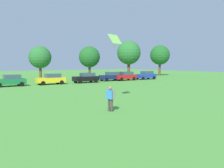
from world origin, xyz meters
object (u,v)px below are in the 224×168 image
Objects in this scene: tree_center_left at (40,57)px; tree_far_right at (160,55)px; kite at (115,40)px; parked_car_green_2 at (10,80)px; parked_car_blue_7 at (146,75)px; tree_center_right at (89,57)px; tree_right at (129,53)px; parked_car_navy_5 at (111,76)px; parked_car_black_4 at (86,78)px; parked_car_yellow_3 at (51,79)px; parked_car_red_6 at (125,76)px; adult_bystander at (110,96)px.

tree_far_right reaches higher than tree_center_left.
kite reaches higher than parked_car_green_2.
kite is at bearing -139.60° from tree_far_right.
parked_car_blue_7 is at bearing -144.56° from tree_far_right.
tree_center_right is 22.29m from tree_far_right.
parked_car_blue_7 is 7.93m from tree_right.
parked_car_green_2 is at bearing 3.83° from parked_car_navy_5.
tree_right is (9.68, -0.67, 1.06)m from tree_center_right.
tree_far_right is (32.02, 0.99, 1.05)m from tree_center_left.
tree_far_right is (33.71, 28.69, 0.13)m from kite.
parked_car_black_4 is 1.00× the size of parked_car_navy_5.
tree_far_right reaches higher than kite.
tree_right is 12.81m from tree_far_right.
parked_car_yellow_3 is 14.87m from parked_car_red_6.
tree_center_left is at bearing -178.22° from tree_far_right.
parked_car_navy_5 is at bearing -145.90° from tree_right.
kite is at bearing -129.36° from tree_right.
parked_car_green_2 is at bearing -128.28° from tree_center_left.
parked_car_navy_5 is at bearing -167.10° from parked_car_black_4.
parked_car_blue_7 is at bearing -22.99° from tree_center_left.
tree_center_right is 0.84× the size of tree_far_right.
tree_far_right is (18.17, 9.26, 4.59)m from parked_car_red_6.
tree_center_left is at bearing -96.42° from parked_car_yellow_3.
parked_car_black_4 is at bearing 70.18° from kite.
parked_car_black_4 is 14.14m from parked_car_blue_7.
tree_center_right is (9.84, -1.15, 0.18)m from tree_center_left.
tree_far_right is at bearing 40.40° from kite.
parked_car_green_2 and parked_car_navy_5 have the same top height.
parked_car_navy_5 is 8.18m from parked_car_blue_7.
parked_car_black_4 is at bearing 179.87° from parked_car_yellow_3.
tree_right reaches higher than tree_center_right.
tree_center_left is (-13.85, 8.27, 3.54)m from parked_car_red_6.
tree_right reaches higher than parked_car_yellow_3.
tree_center_left is at bearing -30.84° from parked_car_red_6.
parked_car_navy_5 is at bearing -44.65° from adult_bystander.
parked_car_yellow_3 is at bearing -20.38° from adult_bystander.
tree_center_right is at bearing -79.66° from parked_car_navy_5.
parked_car_black_4 is at bearing 4.42° from parked_car_red_6.
tree_far_right reaches higher than parked_car_green_2.
parked_car_yellow_3 and parked_car_red_6 have the same top height.
parked_car_black_4 is (12.00, -0.16, 0.00)m from parked_car_green_2.
adult_bystander reaches higher than parked_car_red_6.
adult_bystander is 0.41× the size of parked_car_yellow_3.
tree_center_left is (-19.18, 8.14, 3.54)m from parked_car_blue_7.
tree_right reaches higher than adult_bystander.
tree_far_right reaches higher than parked_car_red_6.
parked_car_navy_5 is (15.53, 23.76, -0.18)m from adult_bystander.
parked_car_yellow_3 is at bearing 6.40° from parked_car_navy_5.
parked_car_black_4 is 1.00× the size of parked_car_red_6.
parked_car_green_2 is at bearing 105.51° from kite.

